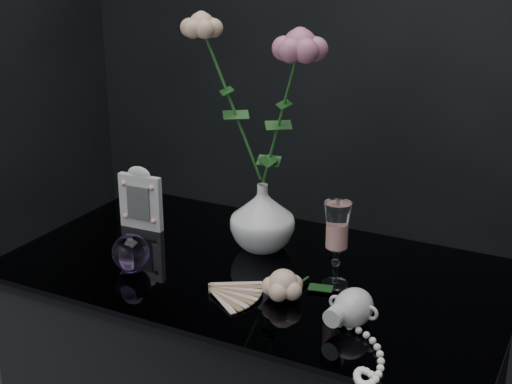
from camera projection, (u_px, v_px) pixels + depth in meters
The scene contains 8 objects.
vase at pixel (262, 217), 1.58m from camera, with size 0.15×0.15×0.15m, color white.
wine_glass at pixel (336, 245), 1.40m from camera, with size 0.05×0.05×0.18m, color white, non-canonical shape.
picture_frame at pixel (140, 198), 1.69m from camera, with size 0.12×0.09×0.16m, color silver, non-canonical shape.
paperweight at pixel (131, 252), 1.49m from camera, with size 0.08×0.08×0.08m, color #9670B6, non-canonical shape.
paper_fan at pixel (211, 287), 1.40m from camera, with size 0.20×0.16×0.02m, color beige, non-canonical shape.
loose_rose at pixel (283, 284), 1.37m from camera, with size 0.14×0.18×0.06m, color beige, non-canonical shape.
pearl_jar at pixel (353, 306), 1.28m from camera, with size 0.24×0.25×0.07m, color silver, non-canonical shape.
roses at pixel (256, 94), 1.48m from camera, with size 0.30×0.12×0.41m.
Camera 1 is at (0.62, -1.17, 1.43)m, focal length 50.00 mm.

